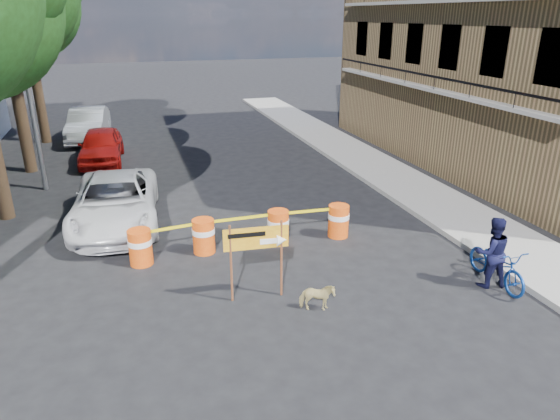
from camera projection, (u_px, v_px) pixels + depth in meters
ground at (295, 300)px, 10.73m from camera, size 120.00×120.00×0.00m
sidewalk_east at (405, 184)px, 17.75m from camera, size 2.40×40.00×0.15m
apartment_building at (527, 6)px, 18.96m from camera, size 8.00×16.00×12.00m
tree_far at (24, 2)px, 21.69m from camera, size 5.04×4.80×8.84m
streetlamp at (25, 60)px, 15.93m from camera, size 1.25×0.18×8.00m
barrel_far_left at (140, 247)px, 12.10m from camera, size 0.58×0.58×0.90m
barrel_mid_left at (204, 235)px, 12.71m from camera, size 0.58×0.58×0.90m
barrel_mid_right at (278, 226)px, 13.27m from camera, size 0.58×0.58×0.90m
barrel_far_right at (338, 220)px, 13.65m from camera, size 0.58×0.58×0.90m
detour_sign at (264, 243)px, 10.37m from camera, size 1.37×0.27×1.76m
pedestrian at (492, 252)px, 11.02m from camera, size 0.91×0.77×1.65m
bicycle at (500, 247)px, 11.06m from camera, size 0.66×0.98×1.83m
dog at (317, 297)px, 10.24m from camera, size 0.79×0.53×0.61m
suv_white at (115, 202)px, 14.35m from camera, size 2.69×5.20×1.40m
sedan_red at (101, 146)px, 20.49m from camera, size 1.86×4.14×1.38m
sedan_silver at (89, 124)px, 24.12m from camera, size 2.02×4.76×1.53m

